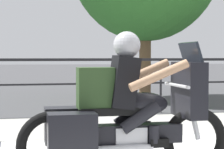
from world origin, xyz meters
name	(u,v)px	position (x,y,z in m)	size (l,w,h in m)	color
sidewalk_band	(186,122)	(0.00, 3.40, 0.01)	(44.00, 2.40, 0.01)	#A8A59E
fence_railing	(161,70)	(0.00, 4.93, 0.98)	(36.00, 0.05, 1.25)	black
motorcycle	(124,112)	(-2.06, -0.04, 0.70)	(2.32, 0.76, 1.56)	black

